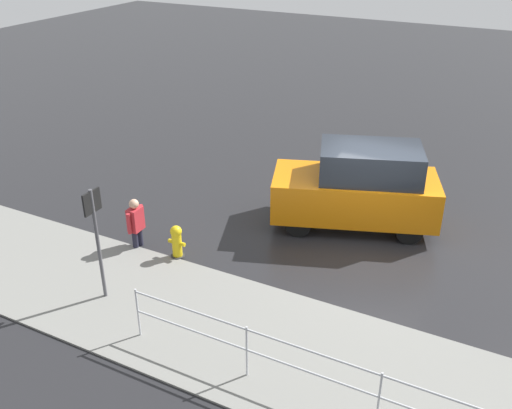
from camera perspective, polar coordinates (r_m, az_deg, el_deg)
name	(u,v)px	position (r m, az deg, el deg)	size (l,w,h in m)	color
ground_plane	(370,244)	(13.56, 11.28, -3.93)	(60.00, 60.00, 0.00)	black
kerb_strip	(297,355)	(10.31, 4.14, -14.75)	(24.00, 3.20, 0.04)	slate
moving_hatchback	(359,187)	(13.87, 10.23, 1.74)	(4.25, 2.92, 2.06)	orange
fire_hydrant	(177,242)	(12.73, -7.93, -3.74)	(0.42, 0.31, 0.80)	gold
pedestrian	(136,221)	(13.16, -11.94, -1.60)	(0.25, 0.57, 1.22)	#B2262D
metal_railing	(380,390)	(8.88, 12.32, -17.63)	(8.84, 0.04, 1.05)	#B7BABF
sign_post	(96,229)	(11.16, -15.72, -2.37)	(0.07, 0.44, 2.40)	#4C4C51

